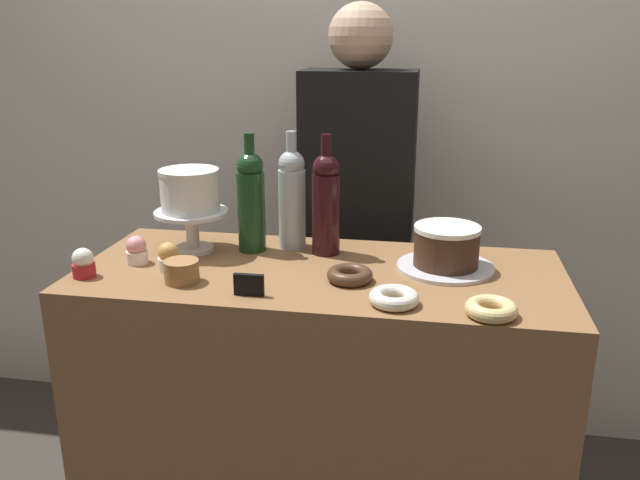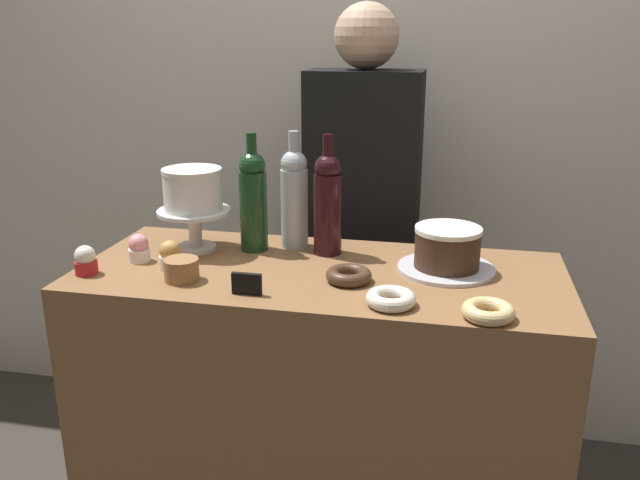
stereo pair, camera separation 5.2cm
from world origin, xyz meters
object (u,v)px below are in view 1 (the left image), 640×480
(white_layer_cake, at_px, (190,190))
(barista_figure, at_px, (357,242))
(donut_glazed, at_px, (491,309))
(price_sign_chalkboard, at_px, (249,285))
(cupcake_vanilla, at_px, (83,263))
(cupcake_strawberry, at_px, (136,251))
(donut_sugar, at_px, (394,298))
(chocolate_round_cake, at_px, (447,246))
(wine_bottle_clear, at_px, (292,197))
(wine_bottle_dark_red, at_px, (326,202))
(cookie_stack, at_px, (182,271))
(wine_bottle_green, at_px, (251,200))
(cupcake_caramel, at_px, (169,257))
(donut_chocolate, at_px, (350,275))
(cake_stand_pedestal, at_px, (192,224))

(white_layer_cake, xyz_separation_m, barista_figure, (0.40, 0.44, -0.27))
(donut_glazed, bearing_deg, price_sign_chalkboard, 177.96)
(cupcake_vanilla, height_order, cupcake_strawberry, same)
(donut_sugar, bearing_deg, chocolate_round_cake, 65.49)
(wine_bottle_clear, xyz_separation_m, barista_figure, (0.14, 0.36, -0.24))
(wine_bottle_dark_red, xyz_separation_m, barista_figure, (0.04, 0.40, -0.24))
(cupcake_strawberry, bearing_deg, cookie_stack, -32.88)
(wine_bottle_dark_red, bearing_deg, cookie_stack, -138.06)
(chocolate_round_cake, height_order, wine_bottle_green, wine_bottle_green)
(cupcake_caramel, distance_m, cupcake_strawberry, 0.11)
(chocolate_round_cake, xyz_separation_m, wine_bottle_clear, (-0.42, 0.11, 0.08))
(white_layer_cake, height_order, price_sign_chalkboard, white_layer_cake)
(wine_bottle_green, bearing_deg, donut_chocolate, -32.32)
(cake_stand_pedestal, distance_m, cookie_stack, 0.24)
(wine_bottle_clear, xyz_separation_m, donut_chocolate, (0.19, -0.24, -0.13))
(cupcake_strawberry, xyz_separation_m, donut_chocolate, (0.57, -0.03, -0.02))
(wine_bottle_clear, relative_size, cupcake_vanilla, 4.38)
(cupcake_vanilla, height_order, donut_glazed, cupcake_vanilla)
(donut_glazed, bearing_deg, barista_figure, 116.77)
(cookie_stack, bearing_deg, cake_stand_pedestal, 104.09)
(wine_bottle_green, relative_size, donut_sugar, 2.91)
(donut_chocolate, xyz_separation_m, donut_sugar, (0.11, -0.12, 0.00))
(chocolate_round_cake, height_order, barista_figure, barista_figure)
(donut_glazed, bearing_deg, wine_bottle_clear, 143.33)
(chocolate_round_cake, xyz_separation_m, donut_sugar, (-0.11, -0.25, -0.05))
(chocolate_round_cake, relative_size, cupcake_strawberry, 2.25)
(white_layer_cake, distance_m, price_sign_chalkboard, 0.40)
(wine_bottle_clear, bearing_deg, donut_chocolate, -50.60)
(wine_bottle_clear, height_order, cupcake_caramel, wine_bottle_clear)
(wine_bottle_clear, xyz_separation_m, cupcake_vanilla, (-0.46, -0.32, -0.11))
(cupcake_vanilla, bearing_deg, wine_bottle_green, 37.72)
(wine_bottle_dark_red, distance_m, price_sign_chalkboard, 0.37)
(chocolate_round_cake, distance_m, cupcake_strawberry, 0.80)
(cupcake_vanilla, relative_size, cupcake_caramel, 1.00)
(cupcake_caramel, bearing_deg, cupcake_vanilla, -156.97)
(donut_glazed, distance_m, cookie_stack, 0.73)
(cupcake_caramel, xyz_separation_m, donut_sugar, (0.58, -0.12, -0.02))
(cake_stand_pedestal, distance_m, cupcake_strawberry, 0.17)
(cupcake_strawberry, height_order, price_sign_chalkboard, cupcake_strawberry)
(donut_chocolate, bearing_deg, white_layer_cake, 161.54)
(wine_bottle_clear, height_order, wine_bottle_dark_red, same)
(wine_bottle_dark_red, bearing_deg, cupcake_strawberry, -160.45)
(wine_bottle_clear, distance_m, price_sign_chalkboard, 0.38)
(donut_chocolate, bearing_deg, cake_stand_pedestal, 161.54)
(white_layer_cake, height_order, wine_bottle_green, wine_bottle_green)
(cake_stand_pedestal, relative_size, donut_chocolate, 1.79)
(cupcake_vanilla, xyz_separation_m, cupcake_caramel, (0.19, 0.08, 0.00))
(wine_bottle_dark_red, height_order, cupcake_vanilla, wine_bottle_dark_red)
(cupcake_vanilla, bearing_deg, chocolate_round_cake, 13.58)
(cupcake_strawberry, bearing_deg, cupcake_vanilla, -126.37)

